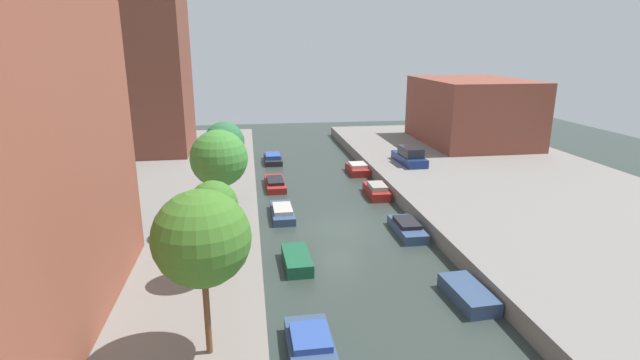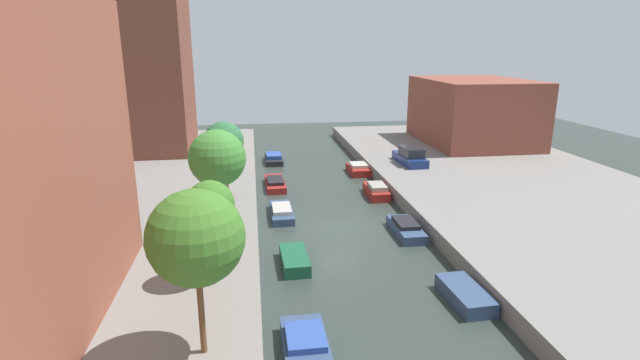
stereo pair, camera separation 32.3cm
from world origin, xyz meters
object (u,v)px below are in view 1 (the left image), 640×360
(parked_car, at_px, (410,156))
(moored_boat_left_5, at_px, (273,159))
(street_tree_3, at_px, (224,143))
(moored_boat_right_4, at_px, (358,169))
(low_block_right, at_px, (471,111))
(moored_boat_left_4, at_px, (275,183))
(moored_boat_right_1, at_px, (468,294))
(moored_boat_right_2, at_px, (407,228))
(moored_boat_left_1, at_px, (310,344))
(moored_boat_right_3, at_px, (376,191))
(moored_boat_left_2, at_px, (297,260))
(apartment_tower_far, at_px, (125,4))
(street_tree_2, at_px, (219,159))
(street_tree_0, at_px, (202,239))
(moored_boat_left_3, at_px, (282,212))
(street_tree_1, at_px, (213,206))

(parked_car, distance_m, moored_boat_left_5, 13.35)
(street_tree_3, xyz_separation_m, moored_boat_right_4, (11.12, 9.00, -4.52))
(parked_car, bearing_deg, low_block_right, 41.38)
(moored_boat_left_4, bearing_deg, moored_boat_right_1, -68.67)
(moored_boat_right_1, bearing_deg, moored_boat_right_4, 89.79)
(moored_boat_right_2, distance_m, moored_boat_right_4, 14.33)
(moored_boat_left_1, height_order, moored_boat_right_3, moored_boat_right_3)
(street_tree_3, distance_m, parked_car, 17.75)
(moored_boat_left_1, xyz_separation_m, moored_boat_left_5, (0.28, 30.47, -0.00))
(moored_boat_right_2, bearing_deg, moored_boat_left_2, -154.13)
(moored_boat_right_3, height_order, moored_boat_right_4, moored_boat_right_3)
(apartment_tower_far, bearing_deg, moored_boat_right_2, -48.06)
(moored_boat_right_1, distance_m, moored_boat_right_2, 8.12)
(parked_car, bearing_deg, moored_boat_right_2, -109.10)
(apartment_tower_far, height_order, street_tree_2, apartment_tower_far)
(parked_car, relative_size, moored_boat_right_4, 1.44)
(moored_boat_left_1, distance_m, moored_boat_right_1, 7.96)
(street_tree_0, height_order, moored_boat_right_2, street_tree_0)
(moored_boat_right_1, bearing_deg, street_tree_2, 147.08)
(street_tree_3, bearing_deg, moored_boat_left_4, 58.37)
(moored_boat_left_1, bearing_deg, moored_boat_right_4, 73.26)
(low_block_right, bearing_deg, moored_boat_left_5, -174.63)
(moored_boat_left_3, relative_size, moored_boat_right_1, 1.25)
(street_tree_3, distance_m, moored_boat_left_4, 8.17)
(parked_car, bearing_deg, street_tree_1, -128.21)
(street_tree_0, relative_size, moored_boat_left_3, 1.40)
(moored_boat_left_4, bearing_deg, moored_boat_left_3, -89.37)
(parked_car, distance_m, moored_boat_right_3, 7.36)
(parked_car, distance_m, moored_boat_left_3, 15.08)
(street_tree_3, relative_size, moored_boat_right_1, 1.60)
(parked_car, relative_size, moored_boat_left_3, 1.15)
(moored_boat_left_4, bearing_deg, moored_boat_left_1, -89.97)
(street_tree_3, height_order, moored_boat_right_1, street_tree_3)
(apartment_tower_far, xyz_separation_m, moored_boat_right_1, (20.05, -30.29, -14.31))
(moored_boat_right_4, bearing_deg, parked_car, -13.23)
(low_block_right, bearing_deg, street_tree_1, -131.69)
(moored_boat_right_2, bearing_deg, moored_boat_right_3, 89.16)
(moored_boat_left_1, distance_m, moored_boat_right_3, 19.87)
(low_block_right, bearing_deg, street_tree_2, -137.87)
(street_tree_0, height_order, moored_boat_left_3, street_tree_0)
(street_tree_3, height_order, moored_boat_right_3, street_tree_3)
(moored_boat_left_2, xyz_separation_m, moored_boat_right_2, (7.10, 3.44, 0.02))
(moored_boat_right_1, xyz_separation_m, moored_boat_right_2, (-0.13, 8.11, 0.01))
(street_tree_1, distance_m, street_tree_3, 11.75)
(street_tree_1, bearing_deg, moored_boat_left_4, 78.55)
(street_tree_0, relative_size, moored_boat_left_2, 1.82)
(parked_car, distance_m, moored_boat_left_4, 12.24)
(street_tree_1, height_order, street_tree_3, street_tree_3)
(street_tree_1, distance_m, street_tree_2, 5.50)
(moored_boat_right_3, relative_size, moored_boat_right_4, 1.11)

